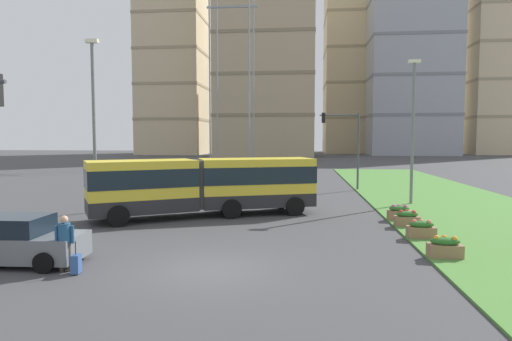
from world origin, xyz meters
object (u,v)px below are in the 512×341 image
at_px(flower_planter_0, 445,247).
at_px(flower_planter_2, 407,218).
at_px(apartment_tower_east, 501,48).
at_px(pedestrian_crossing, 65,239).
at_px(streetlight_median, 413,126).
at_px(car_grey_wagon, 13,241).
at_px(apartment_tower_centre, 364,70).
at_px(apartment_tower_eastcentre, 411,60).
at_px(streetlight_left, 94,119).
at_px(apartment_tower_westcentre, 266,41).
at_px(traffic_light_far_right, 346,138).
at_px(flower_planter_1, 421,229).
at_px(articulated_bus, 205,185).
at_px(flower_planter_3, 399,212).
at_px(apartment_tower_west, 175,73).
at_px(rolling_suitcase, 76,264).
at_px(car_white_van, 204,175).

xyz_separation_m(flower_planter_0, flower_planter_2, (0.00, 5.36, 0.00)).
relative_size(flower_planter_0, apartment_tower_east, 0.02).
height_order(pedestrian_crossing, streetlight_median, streetlight_median).
distance_m(car_grey_wagon, apartment_tower_centre, 119.08).
distance_m(streetlight_median, apartment_tower_eastcentre, 89.16).
distance_m(pedestrian_crossing, apartment_tower_centre, 119.16).
distance_m(streetlight_left, apartment_tower_westcentre, 80.58).
bearing_deg(traffic_light_far_right, streetlight_median, -66.46).
bearing_deg(apartment_tower_east, streetlight_median, -115.50).
xyz_separation_m(traffic_light_far_right, apartment_tower_centre, (13.95, 91.85, 19.01)).
bearing_deg(flower_planter_1, apartment_tower_centre, 83.40).
bearing_deg(articulated_bus, flower_planter_0, -36.47).
bearing_deg(flower_planter_2, streetlight_left, 171.05).
bearing_deg(apartment_tower_east, apartment_tower_centre, 168.68).
xyz_separation_m(traffic_light_far_right, apartment_tower_east, (47.43, 85.15, 22.95)).
bearing_deg(flower_planter_3, apartment_tower_east, 64.85).
bearing_deg(streetlight_left, flower_planter_1, -17.01).
distance_m(pedestrian_crossing, apartment_tower_west, 106.14).
bearing_deg(flower_planter_2, flower_planter_3, 90.00).
bearing_deg(flower_planter_3, articulated_bus, 178.32).
relative_size(rolling_suitcase, flower_planter_0, 0.88).
distance_m(streetlight_median, apartment_tower_east, 105.00).
bearing_deg(apartment_tower_eastcentre, flower_planter_2, -103.38).
distance_m(streetlight_left, apartment_tower_west, 94.39).
bearing_deg(flower_planter_0, apartment_tower_centre, 83.58).
relative_size(apartment_tower_westcentre, apartment_tower_centre, 1.13).
bearing_deg(flower_planter_2, car_grey_wagon, -152.60).
xyz_separation_m(car_white_van, apartment_tower_east, (59.77, 81.17, 26.34)).
bearing_deg(apartment_tower_eastcentre, streetlight_left, -113.02).
height_order(flower_planter_1, apartment_tower_west, apartment_tower_west).
relative_size(rolling_suitcase, flower_planter_1, 0.88).
xyz_separation_m(articulated_bus, apartment_tower_east, (55.93, 97.86, 25.44)).
xyz_separation_m(rolling_suitcase, apartment_tower_east, (57.70, 107.95, 26.78)).
relative_size(car_grey_wagon, apartment_tower_centre, 0.10).
relative_size(car_grey_wagon, flower_planter_0, 4.05).
distance_m(flower_planter_1, apartment_tower_westcentre, 87.56).
bearing_deg(apartment_tower_east, pedestrian_crossing, -118.35).
bearing_deg(traffic_light_far_right, flower_planter_3, -84.05).
xyz_separation_m(streetlight_median, apartment_tower_centre, (10.69, 99.32, 18.29)).
xyz_separation_m(car_white_van, car_grey_wagon, (-0.50, -25.97, 0.00)).
bearing_deg(pedestrian_crossing, articulated_bus, 77.36).
bearing_deg(pedestrian_crossing, apartment_tower_eastcentre, 71.25).
bearing_deg(traffic_light_far_right, apartment_tower_east, 60.88).
xyz_separation_m(flower_planter_3, apartment_tower_west, (-37.65, 91.40, 20.81)).
bearing_deg(apartment_tower_westcentre, streetlight_left, -92.32).
height_order(flower_planter_0, flower_planter_3, same).
relative_size(car_grey_wagon, apartment_tower_westcentre, 0.09).
bearing_deg(apartment_tower_west, streetlight_left, -76.63).
xyz_separation_m(flower_planter_0, apartment_tower_east, (46.08, 105.15, 26.66)).
distance_m(flower_planter_1, traffic_light_far_right, 17.49).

